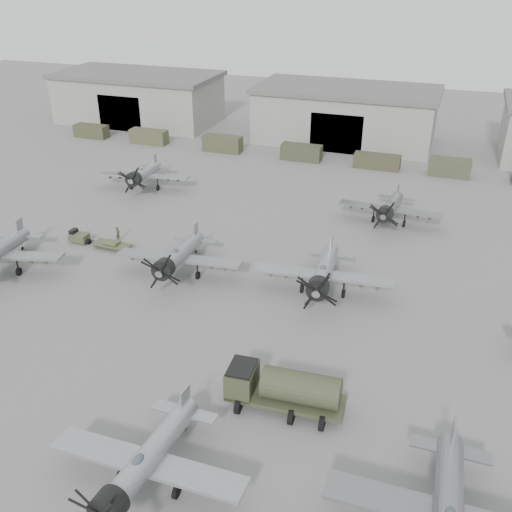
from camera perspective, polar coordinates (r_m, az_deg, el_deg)
The scene contains 17 objects.
ground at distance 44.01m, azimuth -7.73°, elevation -10.87°, with size 220.00×220.00×0.00m, color slate.
hangar_left at distance 109.53m, azimuth -11.65°, elevation 15.29°, with size 29.00×14.80×8.70m.
hangar_center at distance 96.38m, azimuth 8.94°, elevation 13.82°, with size 29.00×14.80×8.70m.
support_truck_0 at distance 101.94m, azimuth -16.14°, elevation 11.91°, with size 5.76×2.20×2.09m, color #3E3F29.
support_truck_1 at distance 96.23m, azimuth -10.67°, elevation 11.65°, with size 6.19×2.20×2.24m, color #474930.
support_truck_2 at distance 90.68m, azimuth -3.36°, elevation 11.15°, with size 6.07×2.20×2.47m, color #40422B.
support_truck_3 at distance 86.82m, azimuth 4.56°, elevation 10.29°, with size 6.03×2.20×2.31m, color #393D28.
support_truck_4 at distance 84.89m, azimuth 12.00°, elevation 9.25°, with size 6.60×2.20×2.02m, color #3B3B27.
support_truck_5 at distance 84.30m, azimuth 18.80°, elevation 8.39°, with size 5.63×2.20×2.48m, color #3E442C.
aircraft_near_1 at distance 34.58m, azimuth -11.11°, elevation -19.65°, with size 11.80×10.61×4.75m.
aircraft_mid_1 at distance 54.13m, azimuth -7.83°, elevation -0.06°, with size 12.24×11.01×4.87m.
aircraft_mid_2 at distance 51.06m, azimuth 6.76°, elevation -1.74°, with size 12.57×11.32×5.01m.
aircraft_far_0 at distance 75.97m, azimuth -11.24°, elevation 8.03°, with size 12.03×10.83×4.78m.
aircraft_far_1 at distance 66.21m, azimuth 13.25°, elevation 4.75°, with size 11.65×10.49×4.66m.
fuel_tanker at distance 39.19m, azimuth 2.82°, elevation -12.96°, with size 8.12×3.99×3.08m.
tug_trailer at distance 62.96m, azimuth -16.12°, elevation 1.54°, with size 7.22×1.69×1.44m.
ground_crew at distance 62.99m, azimuth -13.64°, elevation 2.18°, with size 0.61×0.40×1.67m, color #47472E.
Camera 1 is at (16.64, -30.12, 27.43)m, focal length 40.00 mm.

